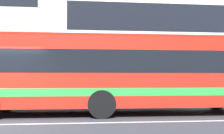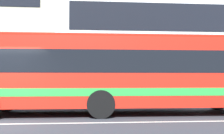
# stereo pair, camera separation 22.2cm
# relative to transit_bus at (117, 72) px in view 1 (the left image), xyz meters

# --- Properties ---
(hedge_row_far) EXTENTS (13.29, 1.10, 1.18)m
(hedge_row_far) POSITION_rel_transit_bus_xyz_m (-3.03, 3.35, -1.09)
(hedge_row_far) COLOR #315327
(hedge_row_far) RESTS_ON ground_plane
(apartment_block_right) EXTENTS (24.60, 8.93, 10.00)m
(apartment_block_right) POSITION_rel_transit_bus_xyz_m (8.83, 12.40, 3.32)
(apartment_block_right) COLOR silver
(apartment_block_right) RESTS_ON ground_plane
(transit_bus) EXTENTS (11.31, 2.68, 3.04)m
(transit_bus) POSITION_rel_transit_bus_xyz_m (0.00, 0.00, 0.00)
(transit_bus) COLOR red
(transit_bus) RESTS_ON ground_plane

